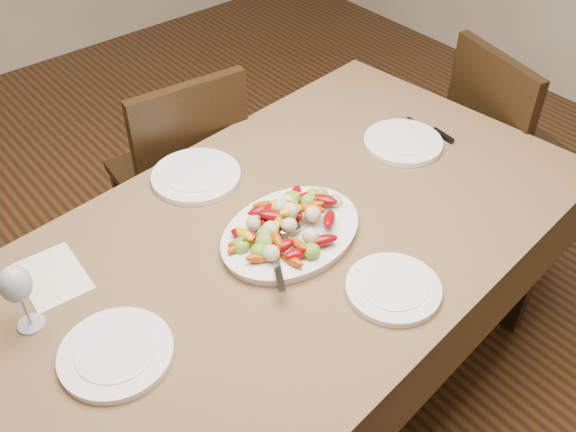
% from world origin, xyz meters
% --- Properties ---
extents(floor, '(6.00, 6.00, 0.00)m').
position_xyz_m(floor, '(0.00, 0.00, 0.00)').
color(floor, '#392211').
rests_on(floor, ground).
extents(dining_table, '(1.94, 1.23, 0.76)m').
position_xyz_m(dining_table, '(-0.05, 0.09, 0.38)').
color(dining_table, brown).
rests_on(dining_table, ground).
extents(chair_far, '(0.46, 0.46, 0.95)m').
position_xyz_m(chair_far, '(0.04, 0.86, 0.47)').
color(chair_far, black).
rests_on(chair_far, ground).
extents(chair_right, '(0.51, 0.51, 0.95)m').
position_xyz_m(chair_right, '(1.14, 0.10, 0.47)').
color(chair_right, black).
rests_on(chair_right, ground).
extents(serving_platter, '(0.45, 0.35, 0.02)m').
position_xyz_m(serving_platter, '(-0.05, 0.07, 0.77)').
color(serving_platter, white).
rests_on(serving_platter, dining_table).
extents(roasted_vegetables, '(0.37, 0.27, 0.09)m').
position_xyz_m(roasted_vegetables, '(-0.05, 0.07, 0.83)').
color(roasted_vegetables, '#720208').
rests_on(roasted_vegetables, serving_platter).
extents(serving_spoon, '(0.27, 0.20, 0.03)m').
position_xyz_m(serving_spoon, '(-0.11, 0.03, 0.81)').
color(serving_spoon, '#9EA0A8').
rests_on(serving_spoon, serving_platter).
extents(plate_left, '(0.26, 0.26, 0.02)m').
position_xyz_m(plate_left, '(-0.62, 0.02, 0.77)').
color(plate_left, white).
rests_on(plate_left, dining_table).
extents(plate_right, '(0.26, 0.26, 0.02)m').
position_xyz_m(plate_right, '(0.52, 0.18, 0.77)').
color(plate_right, white).
rests_on(plate_right, dining_table).
extents(plate_far, '(0.28, 0.28, 0.02)m').
position_xyz_m(plate_far, '(-0.10, 0.46, 0.77)').
color(plate_far, white).
rests_on(plate_far, dining_table).
extents(plate_near, '(0.24, 0.24, 0.02)m').
position_xyz_m(plate_near, '(0.02, -0.25, 0.77)').
color(plate_near, white).
rests_on(plate_near, dining_table).
extents(wine_glass, '(0.08, 0.08, 0.20)m').
position_xyz_m(wine_glass, '(-0.73, 0.24, 0.86)').
color(wine_glass, '#8C99A5').
rests_on(wine_glass, dining_table).
extents(menu_card, '(0.16, 0.22, 0.00)m').
position_xyz_m(menu_card, '(-0.62, 0.35, 0.76)').
color(menu_card, silver).
rests_on(menu_card, dining_table).
extents(table_knife, '(0.04, 0.20, 0.01)m').
position_xyz_m(table_knife, '(0.65, 0.16, 0.76)').
color(table_knife, '#9EA0A8').
rests_on(table_knife, dining_table).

